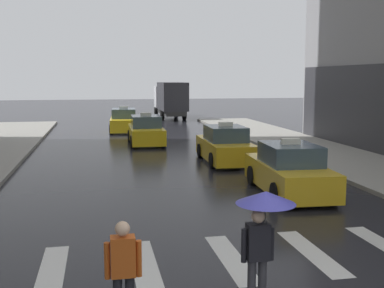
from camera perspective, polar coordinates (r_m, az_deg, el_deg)
The scene contains 8 objects.
crosswalk_markings at distance 10.20m, azimuth 4.71°, elevation -13.47°, with size 11.30×2.80×0.01m.
taxi_lead at distance 15.80m, azimuth 11.55°, elevation -3.19°, with size 2.12×4.63×1.80m.
taxi_second at distance 21.23m, azimuth 3.98°, elevation -0.24°, with size 2.01×4.58×1.80m.
taxi_third at distance 27.19m, azimuth -5.54°, elevation 1.52°, with size 1.98×4.57×1.80m.
taxi_fourth at distance 33.61m, azimuth -8.17°, elevation 2.69°, with size 2.12×4.63×1.80m.
box_truck at distance 44.29m, azimuth -2.58°, elevation 5.45°, with size 2.30×7.55×3.35m.
pedestrian_with_umbrella at distance 7.75m, azimuth 8.48°, elevation -8.69°, with size 0.96×0.96×1.94m.
pedestrian_plain_coat at distance 7.32m, azimuth -8.24°, elevation -14.50°, with size 0.55×0.24×1.65m.
Camera 1 is at (-2.64, -6.13, 3.71)m, focal length 44.51 mm.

